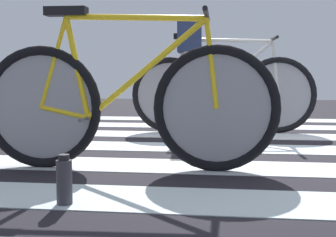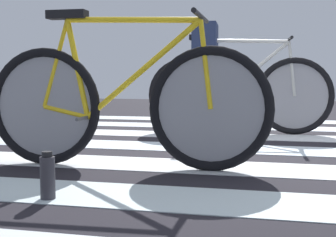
{
  "view_description": "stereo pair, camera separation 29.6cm",
  "coord_description": "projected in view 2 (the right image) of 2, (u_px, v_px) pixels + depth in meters",
  "views": [
    {
      "loc": [
        -0.27,
        -3.75,
        0.57
      ],
      "look_at": [
        -0.66,
        -0.83,
        0.29
      ],
      "focal_mm": 50.63,
      "sensor_mm": 36.0,
      "label": 1
    },
    {
      "loc": [
        0.03,
        -3.75,
        0.57
      ],
      "look_at": [
        -0.66,
        -0.83,
        0.29
      ],
      "focal_mm": 50.63,
      "sensor_mm": 36.0,
      "label": 2
    }
  ],
  "objects": [
    {
      "name": "ground",
      "position": [
        274.0,
        147.0,
        3.7
      ],
      "size": [
        18.0,
        14.0,
        0.02
      ],
      "color": "black"
    },
    {
      "name": "bicycle_2_of_2",
      "position": [
        238.0,
        93.0,
        4.45
      ],
      "size": [
        1.74,
        0.52,
        0.93
      ],
      "rotation": [
        0.0,
        0.0,
        0.07
      ],
      "color": "black",
      "rests_on": "ground"
    },
    {
      "name": "crosswalk_markings",
      "position": [
        265.0,
        150.0,
        3.49
      ],
      "size": [
        5.4,
        5.01,
        0.0
      ],
      "color": "#B9BFC3",
      "rests_on": "ground"
    },
    {
      "name": "water_bottle",
      "position": [
        48.0,
        177.0,
        2.09
      ],
      "size": [
        0.07,
        0.07,
        0.21
      ],
      "color": "#2F2D34",
      "rests_on": "ground"
    },
    {
      "name": "cyclist_2_of_2",
      "position": [
        206.0,
        62.0,
        4.48
      ],
      "size": [
        0.34,
        0.42,
        1.04
      ],
      "rotation": [
        0.0,
        0.0,
        0.07
      ],
      "color": "beige",
      "rests_on": "ground"
    },
    {
      "name": "traffic_cone",
      "position": [
        46.0,
        108.0,
        4.39
      ],
      "size": [
        0.45,
        0.45,
        0.52
      ],
      "color": "black",
      "rests_on": "ground"
    },
    {
      "name": "bicycle_1_of_2",
      "position": [
        124.0,
        103.0,
        2.79
      ],
      "size": [
        1.74,
        0.52,
        0.93
      ],
      "rotation": [
        0.0,
        0.0,
        0.02
      ],
      "color": "black",
      "rests_on": "ground"
    }
  ]
}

